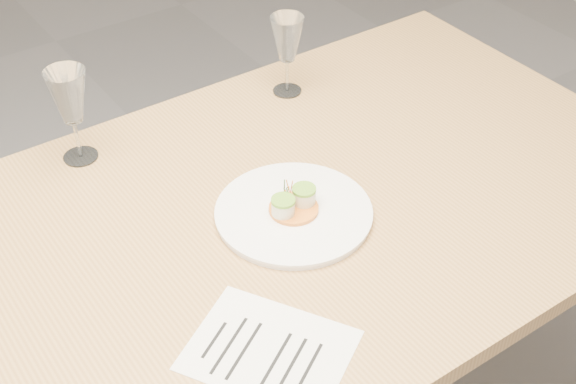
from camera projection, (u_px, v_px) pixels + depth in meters
dining_table at (131, 304)px, 1.53m from camera, size 2.40×1.00×0.75m
dinner_plate at (294, 212)px, 1.62m from camera, size 0.32×0.32×0.08m
recipe_sheet at (269, 350)px, 1.35m from camera, size 0.32×0.34×0.00m
wine_glass_1 at (69, 98)px, 1.68m from camera, size 0.09×0.09×0.22m
wine_glass_2 at (287, 40)px, 1.90m from camera, size 0.08×0.08×0.20m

